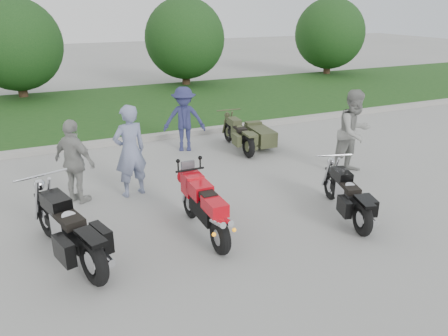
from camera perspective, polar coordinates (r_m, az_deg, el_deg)
name	(u,v)px	position (r m, az deg, el deg)	size (l,w,h in m)	color
ground	(232,236)	(7.52, 1.09, -8.89)	(80.00, 80.00, 0.00)	#A0A09B
curb	(143,138)	(12.76, -10.54, 3.83)	(60.00, 0.30, 0.15)	#9F9D96
grass_strip	(115,109)	(16.69, -14.11, 7.54)	(60.00, 8.00, 0.14)	#2F551D
tree_mid_left	(15,44)	(19.45, -25.61, 14.36)	(3.60, 3.60, 4.00)	#3F2B1C
tree_mid_right	(185,39)	(20.61, -5.13, 16.48)	(3.60, 3.60, 4.00)	#3F2B1C
tree_far_right	(330,34)	(24.45, 13.64, 16.68)	(3.60, 3.60, 4.00)	#3F2B1C
sportbike_red	(205,206)	(7.31, -2.54, -5.02)	(0.32, 1.94, 0.92)	black
cruiser_left	(70,232)	(7.03, -19.44, -7.94)	(0.92, 2.42, 0.95)	black
cruiser_right	(348,197)	(8.27, 15.90, -3.70)	(0.72, 2.02, 0.80)	black
cruiser_sidecar	(252,136)	(11.80, 3.63, 4.24)	(1.07, 2.05, 0.79)	black
person_stripe	(130,151)	(8.92, -12.18, 2.17)	(0.69, 0.45, 1.89)	#7982A4
person_grey	(354,132)	(10.37, 16.61, 4.52)	(0.94, 0.73, 1.94)	gray
person_denim	(184,119)	(11.58, -5.22, 6.36)	(1.10, 0.63, 1.71)	navy
person_back	(75,162)	(8.91, -18.92, 0.75)	(0.99, 0.41, 1.68)	#989993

